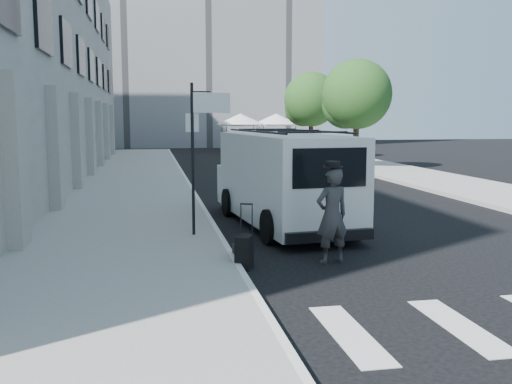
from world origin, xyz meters
name	(u,v)px	position (x,y,z in m)	size (l,w,h in m)	color
ground	(345,271)	(0.00, 0.00, 0.00)	(120.00, 120.00, 0.00)	black
sidewalk_left	(135,180)	(-4.25, 16.00, 0.07)	(4.50, 48.00, 0.15)	gray
sidewalk_right	(379,168)	(9.00, 20.00, 0.07)	(4.00, 56.00, 0.15)	gray
building_far	(203,22)	(2.00, 50.00, 12.50)	(22.00, 12.00, 25.00)	slate
sign_pole	(203,127)	(-2.36, 3.20, 2.65)	(1.03, 0.07, 3.50)	black
tree_near	(354,97)	(7.50, 20.15, 3.97)	(3.80, 3.83, 6.03)	black
tree_far	(309,102)	(7.50, 29.15, 3.97)	(3.80, 3.83, 6.03)	black
tent_left	(240,119)	(4.00, 38.00, 2.71)	(4.00, 4.00, 3.20)	black
tent_right	(276,119)	(7.20, 38.50, 2.71)	(4.00, 4.00, 3.20)	black
businessman	(332,216)	(-0.07, 0.65, 0.95)	(0.70, 0.46, 1.91)	#303132
briefcase	(237,254)	(-1.90, 1.02, 0.17)	(0.12, 0.44, 0.34)	black
suitcase	(244,252)	(-1.84, 0.53, 0.33)	(0.43, 0.52, 1.23)	black
cargo_van	(282,179)	(-0.13, 4.72, 1.25)	(2.80, 6.66, 2.43)	silver
parked_car_a	(319,157)	(5.10, 18.68, 0.83)	(1.96, 4.87, 1.66)	#A5A8AD
parked_car_b	(284,151)	(5.10, 26.56, 0.71)	(1.51, 4.32, 1.42)	#585B5F
parked_car_c	(265,144)	(5.50, 34.85, 0.76)	(2.13, 5.24, 1.52)	#95979C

